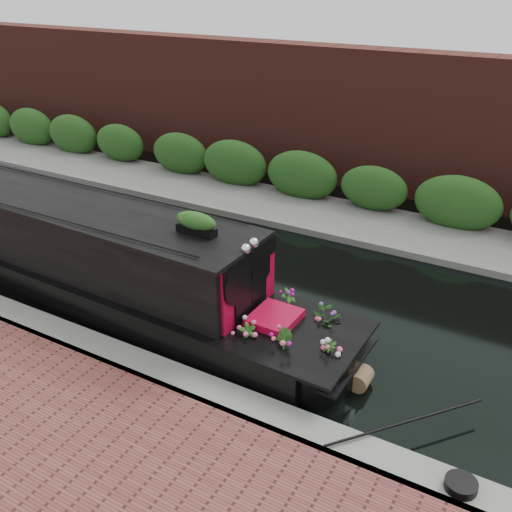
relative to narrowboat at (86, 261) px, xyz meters
The scene contains 8 objects.
ground 2.44m from the narrowboat, 51.41° to the left, with size 80.00×80.00×0.00m, color black.
near_bank_coping 2.21m from the narrowboat, 45.99° to the right, with size 40.00×0.60×0.50m, color gray.
far_bank_path 6.23m from the narrowboat, 76.50° to the left, with size 40.00×2.40×0.34m, color slate.
far_hedge 7.10m from the narrowboat, 78.21° to the left, with size 40.00×1.10×2.80m, color #1F4717.
far_brick_wall 9.15m from the narrowboat, 80.90° to the left, with size 40.00×1.00×8.00m, color #4D201A.
narrowboat is the anchor object (origin of this frame).
rope_fender 5.84m from the narrowboat, ahead, with size 0.32×0.32×0.39m, color brown.
coiled_mooring_rope 7.81m from the narrowboat, 11.10° to the right, with size 0.40×0.40×0.12m, color black.
Camera 1 is at (6.46, -8.88, 6.00)m, focal length 40.00 mm.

